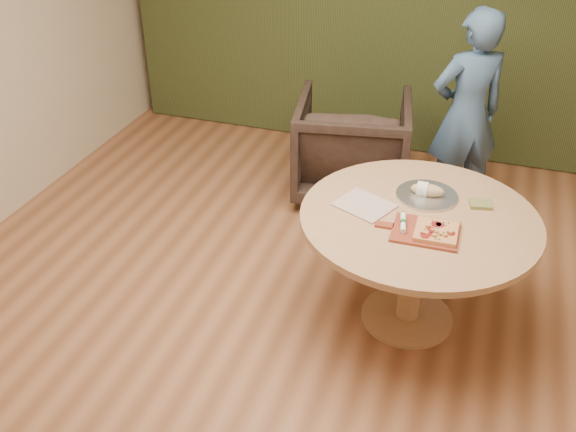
# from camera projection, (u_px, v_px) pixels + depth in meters

# --- Properties ---
(room_shell) EXTENTS (5.04, 6.04, 2.84)m
(room_shell) POSITION_uv_depth(u_px,v_px,m) (286.00, 134.00, 2.92)
(room_shell) COLOR #9B603E
(room_shell) RESTS_ON ground
(pedestal_table) EXTENTS (1.33, 1.33, 0.75)m
(pedestal_table) POSITION_uv_depth(u_px,v_px,m) (417.00, 237.00, 3.62)
(pedestal_table) COLOR tan
(pedestal_table) RESTS_ON ground
(pizza_paddle) EXTENTS (0.45, 0.29, 0.01)m
(pizza_paddle) POSITION_uv_depth(u_px,v_px,m) (424.00, 232.00, 3.40)
(pizza_paddle) COLOR brown
(pizza_paddle) RESTS_ON pedestal_table
(flatbread_pizza) EXTENTS (0.22, 0.22, 0.04)m
(flatbread_pizza) POSITION_uv_depth(u_px,v_px,m) (436.00, 231.00, 3.36)
(flatbread_pizza) COLOR tan
(flatbread_pizza) RESTS_ON pizza_paddle
(cutlery_roll) EXTENTS (0.06, 0.20, 0.03)m
(cutlery_roll) POSITION_uv_depth(u_px,v_px,m) (403.00, 223.00, 3.43)
(cutlery_roll) COLOR silver
(cutlery_roll) RESTS_ON pizza_paddle
(newspaper) EXTENTS (0.38, 0.35, 0.01)m
(newspaper) POSITION_uv_depth(u_px,v_px,m) (364.00, 205.00, 3.63)
(newspaper) COLOR silver
(newspaper) RESTS_ON pedestal_table
(serving_tray) EXTENTS (0.36, 0.36, 0.02)m
(serving_tray) POSITION_uv_depth(u_px,v_px,m) (427.00, 195.00, 3.71)
(serving_tray) COLOR silver
(serving_tray) RESTS_ON pedestal_table
(bread_roll) EXTENTS (0.19, 0.09, 0.09)m
(bread_roll) POSITION_uv_depth(u_px,v_px,m) (426.00, 190.00, 3.69)
(bread_roll) COLOR tan
(bread_roll) RESTS_ON serving_tray
(green_packet) EXTENTS (0.14, 0.12, 0.02)m
(green_packet) POSITION_uv_depth(u_px,v_px,m) (480.00, 204.00, 3.63)
(green_packet) COLOR #555C29
(green_packet) RESTS_ON pedestal_table
(armchair) EXTENTS (0.99, 0.94, 0.88)m
(armchair) POSITION_uv_depth(u_px,v_px,m) (352.00, 142.00, 5.02)
(armchair) COLOR black
(armchair) RESTS_ON ground
(person_standing) EXTENTS (0.68, 0.62, 1.55)m
(person_standing) POSITION_uv_depth(u_px,v_px,m) (466.00, 115.00, 4.64)
(person_standing) COLOR #3A5A80
(person_standing) RESTS_ON ground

